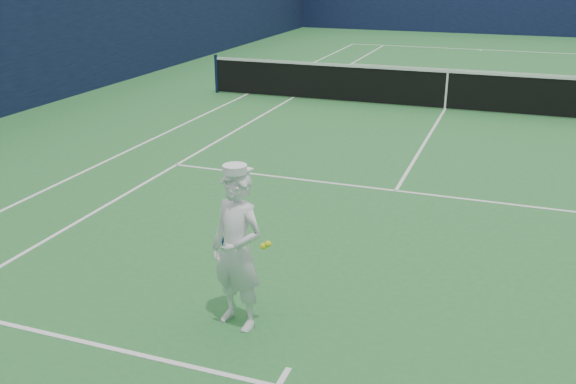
{
  "coord_description": "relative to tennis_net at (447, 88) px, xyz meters",
  "views": [
    {
      "loc": [
        1.74,
        -16.37,
        3.64
      ],
      "look_at": [
        -0.76,
        -9.53,
        0.97
      ],
      "focal_mm": 40.0,
      "sensor_mm": 36.0,
      "label": 1
    }
  ],
  "objects": [
    {
      "name": "ground",
      "position": [
        0.0,
        0.0,
        -0.55
      ],
      "size": [
        80.0,
        80.0,
        0.0
      ],
      "primitive_type": "plane",
      "color": "#2A6F33",
      "rests_on": "ground"
    },
    {
      "name": "tennis_net",
      "position": [
        0.0,
        0.0,
        0.0
      ],
      "size": [
        12.88,
        0.09,
        1.07
      ],
      "color": "#141E4C",
      "rests_on": "ground"
    },
    {
      "name": "court_markings",
      "position": [
        0.0,
        0.0,
        -0.55
      ],
      "size": [
        11.03,
        23.83,
        0.01
      ],
      "color": "white",
      "rests_on": "ground"
    },
    {
      "name": "tennis_player",
      "position": [
        -0.76,
        -11.02,
        0.3
      ],
      "size": [
        0.72,
        0.65,
        1.76
      ],
      "rotation": [
        0.0,
        0.0,
        -0.3
      ],
      "color": "white",
      "rests_on": "ground"
    },
    {
      "name": "windscreen_fence",
      "position": [
        0.0,
        0.0,
        1.45
      ],
      "size": [
        20.12,
        36.12,
        4.0
      ],
      "color": "#10173A",
      "rests_on": "ground"
    }
  ]
}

